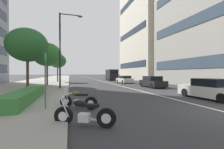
% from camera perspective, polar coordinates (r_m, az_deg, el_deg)
% --- Properties ---
extents(sidewalk_right_plaza, '(160.00, 10.15, 0.15)m').
position_cam_1_polar(sidewalk_right_plaza, '(35.62, -23.90, -2.33)').
color(sidewalk_right_plaza, gray).
rests_on(sidewalk_right_plaza, ground).
extents(lane_centre_stripe, '(110.00, 0.16, 0.01)m').
position_cam_1_polar(lane_centre_stripe, '(40.85, -5.73, -2.03)').
color(lane_centre_stripe, silver).
rests_on(lane_centre_stripe, ground).
extents(motorcycle_nearest_camera, '(1.05, 2.02, 1.11)m').
position_cam_1_polar(motorcycle_nearest_camera, '(5.45, -10.46, -14.34)').
color(motorcycle_nearest_camera, black).
rests_on(motorcycle_nearest_camera, ground).
extents(motorcycle_under_tarp, '(1.24, 1.83, 1.10)m').
position_cam_1_polar(motorcycle_under_tarp, '(8.10, -12.62, -9.45)').
color(motorcycle_under_tarp, black).
rests_on(motorcycle_under_tarp, ground).
extents(car_approaching_light, '(4.45, 2.04, 1.44)m').
position_cam_1_polar(car_approaching_light, '(12.89, 32.90, -4.72)').
color(car_approaching_light, beige).
rests_on(car_approaching_light, ground).
extents(car_lead_in_lane, '(4.40, 2.02, 1.43)m').
position_cam_1_polar(car_lead_in_lane, '(20.45, 14.79, -2.72)').
color(car_lead_in_lane, black).
rests_on(car_lead_in_lane, ground).
extents(car_far_down_avenue, '(4.50, 1.90, 1.33)m').
position_cam_1_polar(car_far_down_avenue, '(28.42, 4.65, -1.86)').
color(car_far_down_avenue, beige).
rests_on(car_far_down_avenue, ground).
extents(delivery_van_ahead, '(5.10, 2.26, 2.71)m').
position_cam_1_polar(delivery_van_ahead, '(38.54, -0.14, -0.04)').
color(delivery_van_ahead, black).
rests_on(delivery_van_ahead, ground).
extents(parking_sign_by_curb, '(0.32, 0.06, 2.64)m').
position_cam_1_polar(parking_sign_by_curb, '(7.73, -23.59, -0.19)').
color(parking_sign_by_curb, '#47494C').
rests_on(parking_sign_by_curb, sidewalk_right_plaza).
extents(street_lamp_with_banners, '(1.26, 2.58, 8.32)m').
position_cam_1_polar(street_lamp_with_banners, '(18.16, -17.66, 11.06)').
color(street_lamp_with_banners, '#232326').
rests_on(street_lamp_with_banners, sidewalk_right_plaza).
extents(clipped_hedge_bed, '(6.56, 1.10, 0.65)m').
position_cam_1_polar(clipped_hedge_bed, '(10.53, -29.57, -6.88)').
color(clipped_hedge_bed, '#337033').
rests_on(clipped_hedge_bed, sidewalk_right_plaza).
extents(street_tree_near_plaza_corner, '(3.36, 3.36, 5.51)m').
position_cam_1_polar(street_tree_near_plaza_corner, '(15.23, -28.98, 9.53)').
color(street_tree_near_plaza_corner, '#473323').
rests_on(street_tree_near_plaza_corner, sidewalk_right_plaza).
extents(street_tree_by_lamp_post, '(3.85, 3.85, 5.90)m').
position_cam_1_polar(street_tree_by_lamp_post, '(23.36, -23.02, 6.85)').
color(street_tree_by_lamp_post, '#473323').
rests_on(street_tree_by_lamp_post, sidewalk_right_plaza).
extents(street_tree_mid_sidewalk, '(3.28, 3.28, 5.51)m').
position_cam_1_polar(street_tree_mid_sidewalk, '(32.51, -19.60, 4.78)').
color(street_tree_mid_sidewalk, '#473323').
rests_on(street_tree_mid_sidewalk, sidewalk_right_plaza).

